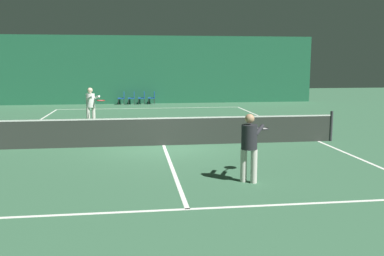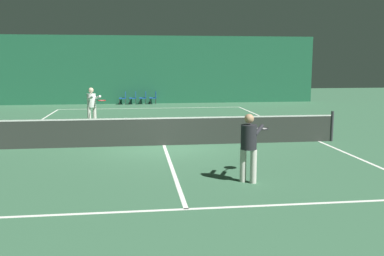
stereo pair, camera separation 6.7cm
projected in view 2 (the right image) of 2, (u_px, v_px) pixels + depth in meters
The scene contains 14 objects.
ground_plane at pixel (164, 145), 14.42m from camera, with size 60.00×60.00×0.00m, color #386647.
backdrop_curtain at pixel (149, 70), 28.81m from camera, with size 23.00×0.12×4.54m.
court_line_baseline_far at pixel (151, 108), 26.08m from camera, with size 11.00×0.10×0.00m.
court_line_service_far at pixel (155, 120), 20.69m from camera, with size 8.25×0.10×0.00m.
court_line_service_near at pixel (186, 209), 8.14m from camera, with size 8.25×0.10×0.00m.
court_line_sideline_right at pixel (319, 141), 15.13m from camera, with size 0.10×23.80×0.00m.
court_line_centre at pixel (164, 145), 14.41m from camera, with size 0.10×12.80×0.00m.
tennis_net at pixel (164, 130), 14.34m from camera, with size 12.00×0.10×1.07m.
player_near at pixel (249, 142), 9.87m from camera, with size 1.04×1.29×1.61m.
player_far at pixel (92, 104), 18.77m from camera, with size 1.01×1.34×1.67m.
courtside_chair_0 at pixel (124, 97), 28.32m from camera, with size 0.44×0.44×0.84m.
courtside_chair_1 at pixel (134, 97), 28.41m from camera, with size 0.44×0.44×0.84m.
courtside_chair_2 at pixel (144, 97), 28.49m from camera, with size 0.44×0.44×0.84m.
courtside_chair_3 at pixel (154, 97), 28.58m from camera, with size 0.44×0.44×0.84m.
Camera 2 is at (-0.91, -14.16, 2.77)m, focal length 40.00 mm.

